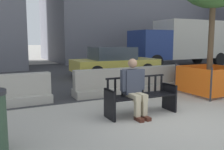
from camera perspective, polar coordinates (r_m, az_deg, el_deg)
ground_plane at (r=5.60m, az=16.69°, el=-10.35°), size 200.00×200.00×0.00m
street_asphalt at (r=13.16m, az=-10.44°, el=0.24°), size 120.00×12.00×0.01m
street_bench at (r=5.89m, az=6.59°, el=-5.16°), size 1.70×0.56×0.88m
seated_person at (r=5.66m, az=5.08°, el=-2.62°), size 0.58×0.73×1.31m
jersey_barrier_centre at (r=7.84m, az=-1.62°, el=-2.26°), size 2.03×0.77×0.84m
jersey_barrier_left at (r=7.17m, az=-21.77°, el=-3.78°), size 2.01×0.72×0.84m
jersey_barrier_right at (r=8.87m, az=9.91°, el=-1.19°), size 2.03×0.76×0.84m
construction_fence at (r=8.62m, az=21.27°, el=-0.90°), size 1.53×1.53×0.97m
car_taxi_near at (r=12.17m, az=0.50°, el=3.04°), size 4.22×2.12×1.41m
delivery_truck at (r=17.60m, az=15.66°, el=7.46°), size 6.86×2.48×3.05m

